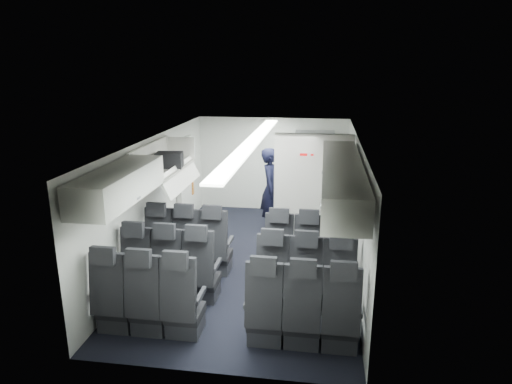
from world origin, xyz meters
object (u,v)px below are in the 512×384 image
(seat_row_mid, at_px, (237,277))
(carry_on_bag, at_px, (169,160))
(galley_unit, at_px, (314,174))
(boarding_door, at_px, (186,183))
(seat_row_rear, at_px, (223,310))
(flight_attendant, at_px, (271,189))
(seat_row_front, at_px, (247,252))

(seat_row_mid, relative_size, carry_on_bag, 7.84)
(galley_unit, distance_m, boarding_door, 2.84)
(carry_on_bag, bearing_deg, boarding_door, 91.02)
(seat_row_rear, bearing_deg, seat_row_mid, 90.00)
(boarding_door, bearing_deg, seat_row_mid, -61.23)
(seat_row_mid, xyz_separation_m, flight_attendant, (0.12, 3.10, 0.45))
(seat_row_mid, bearing_deg, seat_row_rear, -90.00)
(seat_row_rear, bearing_deg, flight_attendant, 88.27)
(seat_row_rear, bearing_deg, galley_unit, 79.35)
(boarding_door, height_order, flight_attendant, boarding_door)
(seat_row_front, relative_size, seat_row_rear, 1.00)
(flight_attendant, bearing_deg, carry_on_bag, 143.76)
(seat_row_mid, relative_size, seat_row_rear, 1.00)
(seat_row_rear, relative_size, flight_attendant, 1.95)
(boarding_door, relative_size, flight_attendant, 1.09)
(boarding_door, bearing_deg, carry_on_bag, -80.63)
(seat_row_front, xyz_separation_m, flight_attendant, (0.12, 2.20, 0.45))
(seat_row_rear, height_order, galley_unit, galley_unit)
(seat_row_rear, height_order, carry_on_bag, carry_on_bag)
(seat_row_mid, bearing_deg, boarding_door, 118.77)
(galley_unit, relative_size, carry_on_bag, 4.47)
(seat_row_rear, distance_m, boarding_door, 4.25)
(seat_row_rear, xyz_separation_m, carry_on_bag, (-1.36, 2.16, 1.40))
(galley_unit, height_order, flight_attendant, galley_unit)
(carry_on_bag, bearing_deg, galley_unit, 43.07)
(seat_row_front, bearing_deg, flight_attendant, 86.86)
(seat_row_mid, relative_size, flight_attendant, 1.95)
(boarding_door, bearing_deg, seat_row_rear, -67.13)
(flight_attendant, bearing_deg, seat_row_rear, -179.13)
(galley_unit, distance_m, carry_on_bag, 3.79)
(flight_attendant, height_order, carry_on_bag, carry_on_bag)
(seat_row_mid, height_order, boarding_door, boarding_door)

